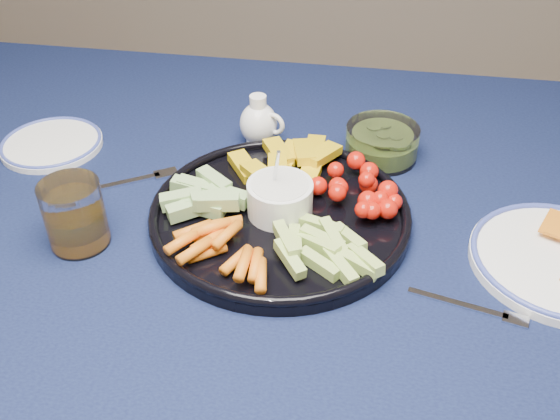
% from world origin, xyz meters
% --- Properties ---
extents(dining_table, '(1.67, 1.07, 0.75)m').
position_xyz_m(dining_table, '(0.00, 0.00, 0.66)').
color(dining_table, '#51311B').
rests_on(dining_table, ground).
extents(crudite_platter, '(0.40, 0.40, 0.13)m').
position_xyz_m(crudite_platter, '(0.06, -0.04, 0.77)').
color(crudite_platter, black).
rests_on(crudite_platter, dining_table).
extents(creamer_pitcher, '(0.08, 0.07, 0.09)m').
position_xyz_m(creamer_pitcher, '(-0.01, 0.18, 0.79)').
color(creamer_pitcher, white).
rests_on(creamer_pitcher, dining_table).
extents(pickle_bowl, '(0.13, 0.13, 0.06)m').
position_xyz_m(pickle_bowl, '(0.21, 0.17, 0.77)').
color(pickle_bowl, silver).
rests_on(pickle_bowl, dining_table).
extents(juice_tumbler, '(0.09, 0.09, 0.10)m').
position_xyz_m(juice_tumbler, '(-0.22, -0.13, 0.79)').
color(juice_tumbler, silver).
rests_on(juice_tumbler, dining_table).
extents(fork_left, '(0.17, 0.11, 0.00)m').
position_xyz_m(fork_left, '(-0.20, 0.02, 0.75)').
color(fork_left, silver).
rests_on(fork_left, dining_table).
extents(fork_right, '(0.15, 0.05, 0.00)m').
position_xyz_m(fork_right, '(0.35, -0.18, 0.75)').
color(fork_right, silver).
rests_on(fork_right, dining_table).
extents(side_plate_extra, '(0.18, 0.18, 0.01)m').
position_xyz_m(side_plate_extra, '(-0.38, 0.11, 0.75)').
color(side_plate_extra, white).
rests_on(side_plate_extra, dining_table).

